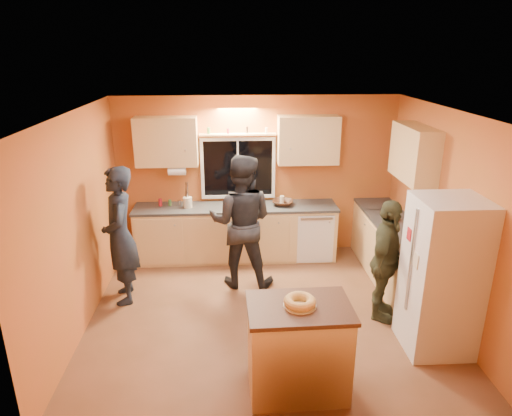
{
  "coord_description": "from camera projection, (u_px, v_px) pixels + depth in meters",
  "views": [
    {
      "loc": [
        -0.43,
        -5.17,
        3.29
      ],
      "look_at": [
        -0.1,
        0.4,
        1.32
      ],
      "focal_mm": 32.0,
      "sensor_mm": 36.0,
      "label": 1
    }
  ],
  "objects": [
    {
      "name": "island",
      "position": [
        298.0,
        348.0,
        4.5
      ],
      "size": [
        1.01,
        0.7,
        0.97
      ],
      "rotation": [
        0.0,
        0.0,
        0.02
      ],
      "color": "tan",
      "rests_on": "ground"
    },
    {
      "name": "ground",
      "position": [
        266.0,
        313.0,
        5.99
      ],
      "size": [
        4.5,
        4.5,
        0.0
      ],
      "primitive_type": "plane",
      "color": "brown",
      "rests_on": "ground"
    },
    {
      "name": "refrigerator",
      "position": [
        442.0,
        276.0,
        5.04
      ],
      "size": [
        0.72,
        0.7,
        1.8
      ],
      "primitive_type": "cube",
      "color": "silver",
      "rests_on": "ground"
    },
    {
      "name": "potted_plant",
      "position": [
        422.0,
        238.0,
        5.7
      ],
      "size": [
        0.3,
        0.27,
        0.29
      ],
      "primitive_type": "imported",
      "rotation": [
        0.0,
        0.0,
        -0.2
      ],
      "color": "gray",
      "rests_on": "right_counter"
    },
    {
      "name": "utensil_crock",
      "position": [
        188.0,
        202.0,
        7.18
      ],
      "size": [
        0.14,
        0.14,
        0.17
      ],
      "primitive_type": "cylinder",
      "color": "beige",
      "rests_on": "back_counter"
    },
    {
      "name": "right_counter",
      "position": [
        401.0,
        261.0,
        6.42
      ],
      "size": [
        0.62,
        1.84,
        0.9
      ],
      "color": "tan",
      "rests_on": "ground"
    },
    {
      "name": "bundt_pastry",
      "position": [
        300.0,
        302.0,
        4.32
      ],
      "size": [
        0.31,
        0.31,
        0.09
      ],
      "primitive_type": "torus",
      "color": "tan",
      "rests_on": "island"
    },
    {
      "name": "red_box",
      "position": [
        392.0,
        218.0,
        6.66
      ],
      "size": [
        0.19,
        0.16,
        0.07
      ],
      "primitive_type": "cube",
      "rotation": [
        0.0,
        0.0,
        0.28
      ],
      "color": "maroon",
      "rests_on": "right_counter"
    },
    {
      "name": "person_left",
      "position": [
        120.0,
        236.0,
        6.02
      ],
      "size": [
        0.59,
        0.77,
        1.87
      ],
      "primitive_type": "imported",
      "rotation": [
        0.0,
        0.0,
        -1.34
      ],
      "color": "black",
      "rests_on": "ground"
    },
    {
      "name": "room_shell",
      "position": [
        273.0,
        186.0,
        5.84
      ],
      "size": [
        4.54,
        4.04,
        2.61
      ],
      "color": "#C05B31",
      "rests_on": "ground"
    },
    {
      "name": "person_center",
      "position": [
        241.0,
        222.0,
        6.44
      ],
      "size": [
        1.05,
        0.89,
        1.93
      ],
      "primitive_type": "imported",
      "rotation": [
        0.0,
        0.0,
        2.96
      ],
      "color": "black",
      "rests_on": "ground"
    },
    {
      "name": "back_counter",
      "position": [
        258.0,
        232.0,
        7.44
      ],
      "size": [
        4.23,
        0.62,
        0.9
      ],
      "color": "tan",
      "rests_on": "ground"
    },
    {
      "name": "mixing_bowl",
      "position": [
        283.0,
        203.0,
        7.31
      ],
      "size": [
        0.41,
        0.41,
        0.08
      ],
      "primitive_type": "imported",
      "rotation": [
        0.0,
        0.0,
        -0.31
      ],
      "color": "black",
      "rests_on": "back_counter"
    },
    {
      "name": "person_right",
      "position": [
        385.0,
        261.0,
        5.65
      ],
      "size": [
        0.8,
        0.99,
        1.58
      ],
      "primitive_type": "imported",
      "rotation": [
        0.0,
        0.0,
        1.04
      ],
      "color": "#2F3220",
      "rests_on": "ground"
    }
  ]
}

